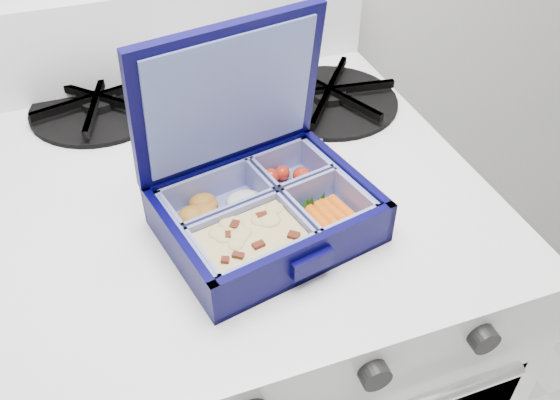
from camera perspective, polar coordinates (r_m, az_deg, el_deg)
name	(u,v)px	position (r m, az deg, el deg)	size (l,w,h in m)	color
stove	(239,376)	(1.01, -3.96, -16.50)	(0.56, 0.56, 0.84)	white
bento_box	(267,214)	(0.60, -1.30, -1.37)	(0.20, 0.16, 0.05)	#030132
burner_grate	(329,94)	(0.82, 4.73, 10.12)	(0.19, 0.19, 0.03)	black
burner_grate_rear	(99,103)	(0.84, -17.06, 8.94)	(0.18, 0.18, 0.02)	black
fork	(308,159)	(0.71, 2.69, 4.00)	(0.03, 0.19, 0.01)	silver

